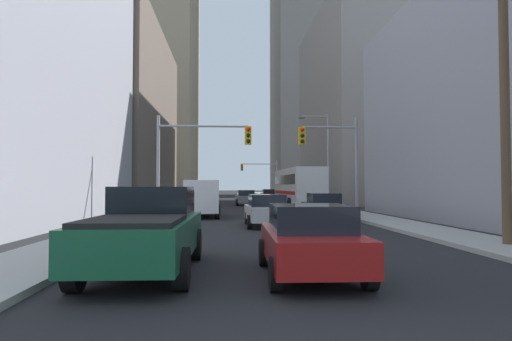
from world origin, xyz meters
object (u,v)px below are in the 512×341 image
sedan_navy (323,207)px  sedan_grey (246,198)px  city_bus (298,186)px  pickup_truck_green (147,230)px  traffic_signal_far_right (261,172)px  sedan_silver (267,210)px  sedan_maroon (269,195)px  traffic_signal_near_left (200,148)px  cargo_van_white (202,196)px  sedan_red (310,240)px  traffic_signal_near_right (332,150)px

sedan_navy → sedan_grey: same height
city_bus → pickup_truck_green: bearing=-105.2°
traffic_signal_far_right → pickup_truck_green: bearing=-96.5°
pickup_truck_green → sedan_silver: pickup_truck_green is taller
sedan_grey → traffic_signal_far_right: size_ratio=0.71×
sedan_navy → sedan_maroon: same height
sedan_grey → sedan_maroon: size_ratio=1.00×
sedan_grey → traffic_signal_far_right: traffic_signal_far_right is taller
sedan_navy → traffic_signal_near_left: size_ratio=0.70×
city_bus → sedan_navy: 14.43m
sedan_navy → cargo_van_white: bearing=155.9°
sedan_red → sedan_navy: same height
cargo_van_white → sedan_silver: 7.63m
pickup_truck_green → sedan_maroon: pickup_truck_green is taller
city_bus → pickup_truck_green: city_bus is taller
sedan_navy → pickup_truck_green: bearing=-115.8°
traffic_signal_near_right → pickup_truck_green: bearing=-116.3°
pickup_truck_green → sedan_silver: 11.60m
sedan_grey → traffic_signal_far_right: (3.32, 25.48, 3.36)m
cargo_van_white → sedan_silver: cargo_van_white is taller
pickup_truck_green → sedan_silver: (3.62, 11.02, -0.16)m
pickup_truck_green → traffic_signal_near_right: size_ratio=0.91×
traffic_signal_near_left → sedan_maroon: bearing=77.9°
sedan_grey → sedan_maroon: same height
sedan_maroon → traffic_signal_far_right: bearing=90.9°
cargo_van_white → traffic_signal_near_left: traffic_signal_near_left is taller
city_bus → sedan_navy: size_ratio=2.75×
city_bus → traffic_signal_near_right: size_ratio=1.93×
sedan_red → sedan_silver: 11.76m
cargo_van_white → traffic_signal_far_right: size_ratio=0.88×
city_bus → pickup_truck_green: (-7.93, -29.09, -1.00)m
sedan_silver → traffic_signal_far_right: size_ratio=0.71×
cargo_van_white → traffic_signal_far_right: traffic_signal_far_right is taller
pickup_truck_green → traffic_signal_near_right: bearing=63.7°
sedan_red → traffic_signal_far_right: size_ratio=0.70×
city_bus → sedan_navy: (-0.80, -14.36, -1.16)m
city_bus → cargo_van_white: (-7.71, -11.27, -0.64)m
sedan_red → sedan_navy: (3.59, 15.47, 0.00)m
cargo_van_white → sedan_silver: size_ratio=1.23×
cargo_van_white → traffic_signal_near_right: size_ratio=0.88×
sedan_silver → traffic_signal_near_right: 7.31m
pickup_truck_green → sedan_red: bearing=-11.8°
traffic_signal_near_left → traffic_signal_far_right: same height
sedan_navy → sedan_silver: bearing=-133.4°
pickup_truck_green → sedan_red: size_ratio=1.29×
cargo_van_white → sedan_maroon: size_ratio=1.24×
pickup_truck_green → cargo_van_white: cargo_van_white is taller
traffic_signal_near_left → traffic_signal_far_right: bearing=81.4°
sedan_navy → traffic_signal_near_right: bearing=58.0°
sedan_silver → sedan_grey: 23.77m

